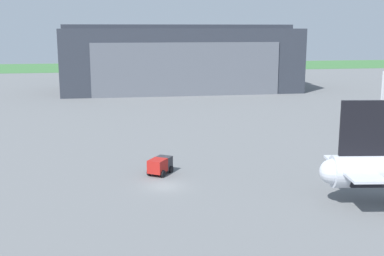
# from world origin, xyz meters

# --- Properties ---
(ground_plane) EXTENTS (440.00, 440.00, 0.00)m
(ground_plane) POSITION_xyz_m (0.00, 0.00, 0.00)
(ground_plane) COLOR slate
(grass_field_strip) EXTENTS (440.00, 56.00, 0.08)m
(grass_field_strip) POSITION_xyz_m (0.00, 189.43, 0.04)
(grass_field_strip) COLOR #3C703B
(grass_field_strip) RESTS_ON ground_plane
(maintenance_hangar) EXTENTS (70.31, 30.79, 20.04)m
(maintenance_hangar) POSITION_xyz_m (15.01, 94.77, 9.56)
(maintenance_hangar) COLOR #2D333D
(maintenance_hangar) RESTS_ON ground_plane
(fuel_bowser) EXTENTS (3.75, 4.24, 2.18)m
(fuel_bowser) POSITION_xyz_m (-0.03, 5.15, 1.26)
(fuel_bowser) COLOR #2D2D33
(fuel_bowser) RESTS_ON ground_plane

